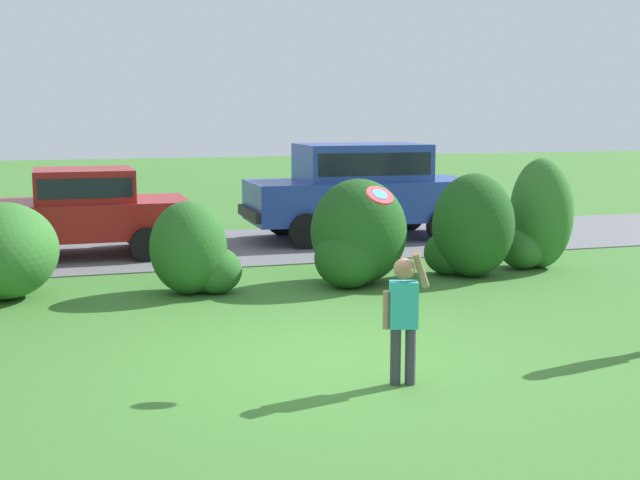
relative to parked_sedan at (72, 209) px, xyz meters
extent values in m
plane|color=#3D752D|center=(2.42, -7.40, -0.85)|extent=(80.00, 80.00, 0.00)
cube|color=slate|center=(2.42, 0.25, -0.84)|extent=(28.00, 4.40, 0.02)
ellipsoid|color=#33702B|center=(-0.98, -3.27, -0.18)|extent=(1.50, 1.75, 1.33)
ellipsoid|color=#286023|center=(1.50, -3.70, -0.19)|extent=(1.08, 1.17, 1.32)
ellipsoid|color=#286023|center=(1.87, -3.81, -0.52)|extent=(0.74, 0.74, 0.66)
ellipsoid|color=#1E511C|center=(4.04, -3.72, -0.06)|extent=(1.43, 1.45, 1.57)
ellipsoid|color=#1E511C|center=(3.78, -3.99, -0.41)|extent=(0.98, 0.98, 0.88)
ellipsoid|color=#1E511C|center=(5.92, -3.74, -0.04)|extent=(1.28, 1.23, 1.61)
ellipsoid|color=#1E511C|center=(5.62, -3.49, -0.50)|extent=(0.77, 0.77, 0.69)
ellipsoid|color=#33702B|center=(7.35, -3.36, 0.06)|extent=(0.99, 1.12, 1.81)
ellipsoid|color=#33702B|center=(7.01, -3.38, -0.50)|extent=(0.76, 0.76, 0.69)
cube|color=maroon|center=(-0.10, 0.00, -0.17)|extent=(4.20, 1.85, 0.64)
cube|color=maroon|center=(0.22, 0.00, 0.43)|extent=(1.68, 1.62, 0.56)
cube|color=black|center=(0.22, 0.00, 0.43)|extent=(1.55, 1.64, 0.34)
cylinder|color=black|center=(1.21, -0.94, -0.55)|extent=(0.60, 0.22, 0.60)
cylinder|color=black|center=(1.20, 0.94, -0.55)|extent=(0.60, 0.22, 0.60)
cube|color=black|center=(2.04, 0.00, -0.33)|extent=(0.12, 1.75, 0.20)
cube|color=#28429E|center=(5.59, 0.47, -0.05)|extent=(4.52, 1.90, 0.80)
cube|color=#28429E|center=(5.59, 0.47, 0.71)|extent=(2.50, 1.65, 0.72)
cube|color=black|center=(5.59, 0.47, 0.71)|extent=(2.30, 1.67, 0.43)
cylinder|color=black|center=(4.18, -0.45, -0.51)|extent=(0.68, 0.23, 0.68)
cylinder|color=black|center=(4.21, 1.43, -0.51)|extent=(0.68, 0.23, 0.68)
cylinder|color=black|center=(6.97, -0.49, -0.51)|extent=(0.68, 0.23, 0.68)
cylinder|color=black|center=(7.00, 1.39, -0.51)|extent=(0.68, 0.23, 0.68)
cube|color=black|center=(3.30, 0.50, -0.25)|extent=(0.14, 1.75, 0.20)
cube|color=black|center=(7.88, 0.44, -0.25)|extent=(0.14, 1.75, 0.20)
cylinder|color=#383842|center=(2.76, -8.34, -0.57)|extent=(0.10, 0.10, 0.55)
cylinder|color=#383842|center=(2.89, -8.38, -0.57)|extent=(0.10, 0.10, 0.55)
cube|color=#33B2B2|center=(2.82, -8.36, -0.08)|extent=(0.29, 0.23, 0.44)
sphere|color=#A37556|center=(2.82, -8.36, 0.26)|extent=(0.20, 0.20, 0.20)
cylinder|color=#A37556|center=(2.99, -8.36, 0.24)|extent=(0.24, 0.21, 0.39)
cylinder|color=#A37556|center=(2.67, -8.32, -0.13)|extent=(0.07, 0.07, 0.36)
cylinder|color=red|center=(2.82, -7.72, 0.88)|extent=(0.30, 0.25, 0.21)
cylinder|color=#337FDB|center=(2.82, -7.72, 0.89)|extent=(0.17, 0.15, 0.13)
camera|label=1|loc=(-0.19, -15.52, 1.70)|focal=47.74mm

